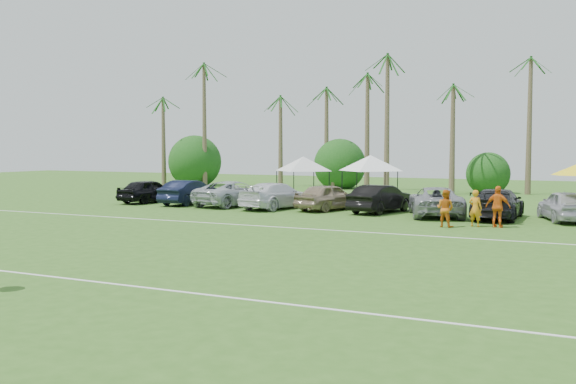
% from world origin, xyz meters
% --- Properties ---
extents(field_lines, '(80.00, 12.10, 0.01)m').
position_xyz_m(field_lines, '(0.00, 8.00, 0.01)').
color(field_lines, white).
rests_on(field_lines, ground).
extents(palm_tree_0, '(2.40, 2.40, 8.90)m').
position_xyz_m(palm_tree_0, '(-22.00, 38.00, 7.48)').
color(palm_tree_0, brown).
rests_on(palm_tree_0, ground).
extents(palm_tree_1, '(2.40, 2.40, 9.90)m').
position_xyz_m(palm_tree_1, '(-17.00, 38.00, 8.35)').
color(palm_tree_1, brown).
rests_on(palm_tree_1, ground).
extents(palm_tree_2, '(2.40, 2.40, 10.90)m').
position_xyz_m(palm_tree_2, '(-12.00, 38.00, 9.21)').
color(palm_tree_2, brown).
rests_on(palm_tree_2, ground).
extents(palm_tree_3, '(2.40, 2.40, 11.90)m').
position_xyz_m(palm_tree_3, '(-8.00, 38.00, 10.06)').
color(palm_tree_3, brown).
rests_on(palm_tree_3, ground).
extents(palm_tree_4, '(2.40, 2.40, 8.90)m').
position_xyz_m(palm_tree_4, '(-4.00, 38.00, 7.48)').
color(palm_tree_4, brown).
rests_on(palm_tree_4, ground).
extents(palm_tree_5, '(2.40, 2.40, 9.90)m').
position_xyz_m(palm_tree_5, '(0.00, 38.00, 8.35)').
color(palm_tree_5, brown).
rests_on(palm_tree_5, ground).
extents(palm_tree_6, '(2.40, 2.40, 10.90)m').
position_xyz_m(palm_tree_6, '(4.00, 38.00, 9.21)').
color(palm_tree_6, brown).
rests_on(palm_tree_6, ground).
extents(palm_tree_7, '(2.40, 2.40, 11.90)m').
position_xyz_m(palm_tree_7, '(8.00, 38.00, 10.06)').
color(palm_tree_7, brown).
rests_on(palm_tree_7, ground).
extents(bush_tree_0, '(4.00, 4.00, 4.00)m').
position_xyz_m(bush_tree_0, '(-19.00, 39.00, 1.80)').
color(bush_tree_0, brown).
rests_on(bush_tree_0, ground).
extents(bush_tree_1, '(4.00, 4.00, 4.00)m').
position_xyz_m(bush_tree_1, '(-6.00, 39.00, 1.80)').
color(bush_tree_1, brown).
rests_on(bush_tree_1, ground).
extents(bush_tree_2, '(4.00, 4.00, 4.00)m').
position_xyz_m(bush_tree_2, '(6.00, 39.00, 1.80)').
color(bush_tree_2, brown).
rests_on(bush_tree_2, ground).
extents(sideline_player_a, '(0.65, 0.51, 1.59)m').
position_xyz_m(sideline_player_a, '(8.51, 17.80, 0.79)').
color(sideline_player_a, orange).
rests_on(sideline_player_a, ground).
extents(sideline_player_b, '(0.91, 0.79, 1.60)m').
position_xyz_m(sideline_player_b, '(7.38, 17.08, 0.80)').
color(sideline_player_b, '#CD6716').
rests_on(sideline_player_b, ground).
extents(sideline_player_c, '(1.10, 0.60, 1.78)m').
position_xyz_m(sideline_player_c, '(9.43, 17.89, 0.89)').
color(sideline_player_c, orange).
rests_on(sideline_player_c, ground).
extents(canopy_tent_left, '(4.03, 4.03, 3.27)m').
position_xyz_m(canopy_tent_left, '(-4.08, 27.86, 2.80)').
color(canopy_tent_left, black).
rests_on(canopy_tent_left, ground).
extents(canopy_tent_right, '(4.20, 4.20, 3.40)m').
position_xyz_m(canopy_tent_right, '(0.51, 27.79, 2.91)').
color(canopy_tent_right, black).
rests_on(canopy_tent_right, ground).
extents(parked_car_0, '(2.21, 4.43, 1.45)m').
position_xyz_m(parked_car_0, '(-11.67, 21.51, 0.73)').
color(parked_car_0, black).
rests_on(parked_car_0, ground).
extents(parked_car_1, '(1.55, 4.41, 1.45)m').
position_xyz_m(parked_car_1, '(-8.72, 21.54, 0.73)').
color(parked_car_1, black).
rests_on(parked_car_1, ground).
extents(parked_car_2, '(3.46, 5.61, 1.45)m').
position_xyz_m(parked_car_2, '(-5.77, 21.79, 0.73)').
color(parked_car_2, '#B3B9BF').
rests_on(parked_car_2, ground).
extents(parked_car_3, '(3.00, 5.31, 1.45)m').
position_xyz_m(parked_car_3, '(-2.83, 21.37, 0.73)').
color(parked_car_3, white).
rests_on(parked_car_3, ground).
extents(parked_car_4, '(2.93, 4.58, 1.45)m').
position_xyz_m(parked_car_4, '(0.12, 21.80, 0.73)').
color(parked_car_4, gray).
rests_on(parked_car_4, ground).
extents(parked_car_5, '(2.49, 4.64, 1.45)m').
position_xyz_m(parked_car_5, '(3.07, 21.78, 0.73)').
color(parked_car_5, black).
rests_on(parked_car_5, ground).
extents(parked_car_6, '(3.93, 5.71, 1.45)m').
position_xyz_m(parked_car_6, '(6.02, 21.35, 0.73)').
color(parked_car_6, '#909399').
rests_on(parked_car_6, ground).
extents(parked_car_7, '(2.09, 5.02, 1.45)m').
position_xyz_m(parked_car_7, '(8.97, 21.33, 0.73)').
color(parked_car_7, black).
rests_on(parked_car_7, ground).
extents(parked_car_8, '(2.95, 4.58, 1.45)m').
position_xyz_m(parked_car_8, '(11.91, 21.66, 0.73)').
color(parked_car_8, silver).
rests_on(parked_car_8, ground).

